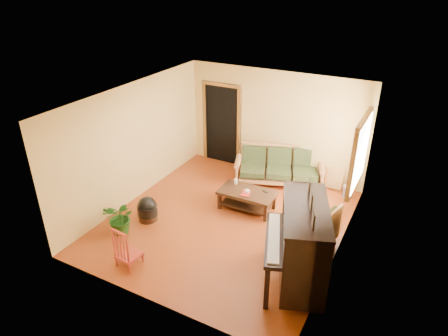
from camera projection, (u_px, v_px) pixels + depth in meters
The scene contains 16 objects.
floor at pixel (226, 221), 8.24m from camera, with size 5.00×5.00×0.00m, color #64240D.
doorway at pixel (222, 125), 10.34m from camera, with size 1.08×0.16×2.05m, color black.
window at pixel (360, 153), 7.66m from camera, with size 0.12×1.36×1.46m, color white.
sofa at pixel (279, 167), 9.49m from camera, with size 2.05×0.86×0.88m, color #945B36.
coffee_table at pixel (247, 200), 8.56m from camera, with size 1.19×0.65×0.43m, color black.
armchair at pixel (313, 225), 7.36m from camera, with size 0.83×0.87×0.87m, color #945B36.
piano at pixel (303, 246), 6.37m from camera, with size 0.95×1.62×1.43m, color black.
footstool at pixel (148, 211), 8.20m from camera, with size 0.41×0.41×0.39m, color black.
red_chair at pixel (128, 246), 6.87m from camera, with size 0.37×0.41×0.80m, color maroon.
leaning_frame at pixel (334, 179), 9.31m from camera, with size 0.40×0.09×0.54m, color #C68F42.
ceramic_crock at pixel (347, 191), 9.07m from camera, with size 0.21×0.21×0.26m, color #324897.
potted_plant at pixel (121, 218), 7.73m from camera, with size 0.63×0.54×0.69m, color #1D5317.
book at pixel (242, 193), 8.38m from camera, with size 0.19×0.25×0.02m, color maroon.
candle at pixel (236, 181), 8.74m from camera, with size 0.07×0.07×0.12m, color white.
glass_jar at pixel (247, 191), 8.40m from camera, with size 0.10×0.10×0.07m, color silver.
remote at pixel (265, 192), 8.44m from camera, with size 0.14×0.04×0.01m, color black.
Camera 1 is at (3.18, -6.07, 4.70)m, focal length 32.00 mm.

